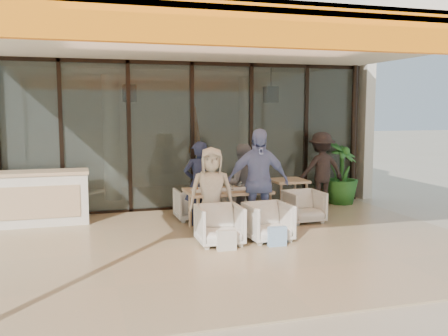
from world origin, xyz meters
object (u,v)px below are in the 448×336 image
object	(u,v)px
host_counter	(38,198)
diner_periwinkle	(258,182)
chair_near_right	(268,220)
side_table	(288,185)
side_chair	(304,205)
chair_far_left	(193,203)
diner_cream	(211,193)
potted_palm	(341,174)
standing_woman	(321,169)
chair_far_right	(234,203)
dining_table	(227,193)
diner_navy	(199,184)
chair_near_left	(220,223)
diner_grey	(241,184)

from	to	relation	value
host_counter	diner_periwinkle	bearing A→B (deg)	-25.41
chair_near_right	side_table	world-z (taller)	side_table
host_counter	side_chair	world-z (taller)	host_counter
chair_far_left	diner_cream	distance (m)	1.46
host_counter	potted_palm	xyz separation A→B (m)	(6.54, 0.26, 0.19)
side_table	standing_woman	distance (m)	1.28
host_counter	chair_far_right	xyz separation A→B (m)	(3.74, -0.37, -0.23)
dining_table	diner_periwinkle	bearing A→B (deg)	-46.97
diner_navy	chair_near_left	bearing A→B (deg)	87.39
chair_far_right	side_chair	bearing A→B (deg)	138.73
diner_periwinkle	standing_woman	distance (m)	3.00
dining_table	potted_palm	size ratio (longest dim) A/B	1.05
diner_navy	side_table	distance (m)	2.06
chair_far_left	diner_cream	world-z (taller)	diner_cream
chair_far_left	chair_near_right	size ratio (longest dim) A/B	0.98
diner_grey	potted_palm	bearing A→B (deg)	-150.52
diner_periwinkle	potted_palm	world-z (taller)	diner_periwinkle
host_counter	standing_woman	xyz separation A→B (m)	(5.99, 0.20, 0.31)
chair_far_left	potted_palm	size ratio (longest dim) A/B	0.49
chair_far_left	chair_near_right	bearing A→B (deg)	113.26
side_chair	standing_woman	bearing A→B (deg)	50.27
standing_woman	dining_table	bearing A→B (deg)	30.07
host_counter	side_table	distance (m)	4.93
chair_near_left	side_table	distance (m)	2.73
diner_periwinkle	side_chair	xyz separation A→B (m)	(1.17, 0.58, -0.58)
chair_near_left	diner_grey	xyz separation A→B (m)	(0.84, 1.40, 0.41)
dining_table	diner_periwinkle	size ratio (longest dim) A/B	0.80
diner_grey	side_table	world-z (taller)	diner_grey
chair_far_left	dining_table	bearing A→B (deg)	113.11
dining_table	diner_grey	bearing A→B (deg)	46.21
dining_table	standing_woman	xyz separation A→B (m)	(2.68, 1.52, 0.15)
diner_periwinkle	side_table	bearing A→B (deg)	55.43
host_counter	chair_near_left	xyz separation A→B (m)	(2.90, -2.27, -0.17)
diner_navy	standing_woman	xyz separation A→B (m)	(3.09, 1.07, 0.04)
dining_table	side_table	bearing A→B (deg)	28.60
host_counter	diner_cream	xyz separation A→B (m)	(2.90, -1.77, 0.25)
chair_far_left	chair_near_left	world-z (taller)	chair_near_left
host_counter	dining_table	size ratio (longest dim) A/B	1.23
diner_periwinkle	side_table	distance (m)	1.79
chair_near_right	diner_periwinkle	world-z (taller)	diner_periwinkle
diner_periwinkle	standing_woman	bearing A→B (deg)	48.04
diner_grey	side_table	xyz separation A→B (m)	(1.17, 0.43, -0.13)
dining_table	chair_far_right	xyz separation A→B (m)	(0.43, 0.94, -0.39)
chair_far_right	standing_woman	xyz separation A→B (m)	(2.25, 0.57, 0.54)
diner_grey	diner_periwinkle	xyz separation A→B (m)	(0.00, -0.90, 0.16)
diner_cream	side_table	bearing A→B (deg)	44.21
diner_grey	standing_woman	bearing A→B (deg)	-147.09
host_counter	diner_navy	bearing A→B (deg)	-16.81
chair_far_left	diner_grey	distance (m)	1.06
chair_far_right	chair_near_left	bearing A→B (deg)	60.06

